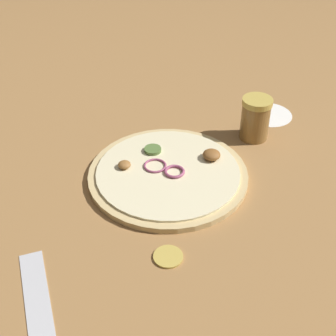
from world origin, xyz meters
TOP-DOWN VIEW (x-y plane):
  - ground_plane at (0.00, 0.00)m, footprint 3.00×3.00m
  - pizza at (0.00, 0.00)m, footprint 0.29×0.29m
  - spice_jar at (0.09, 0.20)m, footprint 0.06×0.06m
  - loose_cap at (0.09, -0.17)m, footprint 0.05×0.05m
  - flour_patch at (0.09, 0.30)m, footprint 0.10×0.10m

SIDE VIEW (x-z plane):
  - ground_plane at x=0.00m, z-range 0.00..0.00m
  - flour_patch at x=0.09m, z-range 0.00..0.00m
  - loose_cap at x=0.09m, z-range 0.00..0.01m
  - pizza at x=0.00m, z-range -0.01..0.02m
  - spice_jar at x=0.09m, z-range 0.00..0.09m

